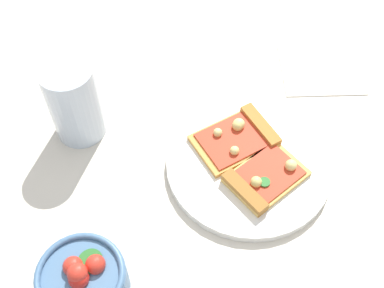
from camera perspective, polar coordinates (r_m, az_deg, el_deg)
The scene contains 7 objects.
ground_plane at distance 0.75m, azimuth 3.58°, elevation -4.06°, with size 2.40×2.40×0.00m, color beige.
plate at distance 0.76m, azimuth 6.53°, elevation -2.34°, with size 0.25×0.25×0.01m, color white.
pizza_slice_near at distance 0.77m, azimuth 5.45°, elevation 0.89°, with size 0.13×0.15×0.03m.
pizza_slice_far at distance 0.73m, azimuth 8.14°, elevation -4.05°, with size 0.13×0.14×0.02m.
salad_bowl at distance 0.66m, azimuth -12.39°, elevation -15.19°, with size 0.11×0.11×0.08m.
soda_glass at distance 0.77m, azimuth -13.38°, elevation 4.67°, with size 0.08×0.08×0.14m.
paper_napkin at distance 0.92m, azimuth 14.58°, elevation 8.51°, with size 0.13×0.14×0.00m, color silver.
Camera 1 is at (-0.39, 0.05, 0.64)m, focal length 46.34 mm.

